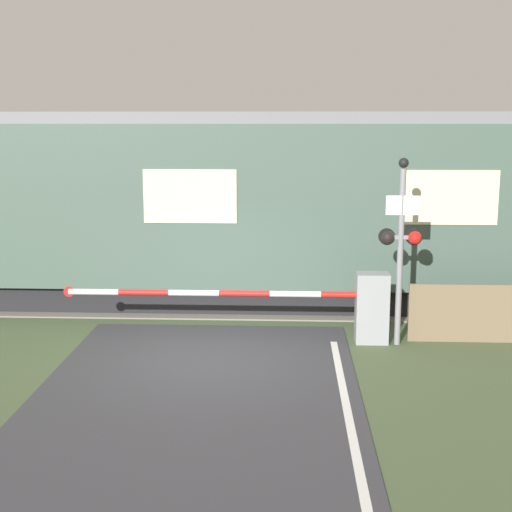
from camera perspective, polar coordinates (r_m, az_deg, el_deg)
The scene contains 5 objects.
ground_plane at distance 12.54m, azimuth -3.79°, elevation -8.20°, with size 80.00×80.00×0.00m, color #475638.
track_bed at distance 16.38m, azimuth -2.22°, elevation -3.55°, with size 36.00×3.20×0.13m.
train at distance 16.06m, azimuth -4.56°, elevation 3.94°, with size 19.02×2.95×4.25m.
crossing_barrier at distance 13.36m, azimuth 7.23°, elevation -3.93°, with size 6.09×0.44×1.32m.
signal_post at distance 13.09m, azimuth 11.51°, elevation 1.25°, with size 0.78×0.26×3.43m.
Camera 1 is at (1.37, -11.79, 4.07)m, focal length 50.00 mm.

